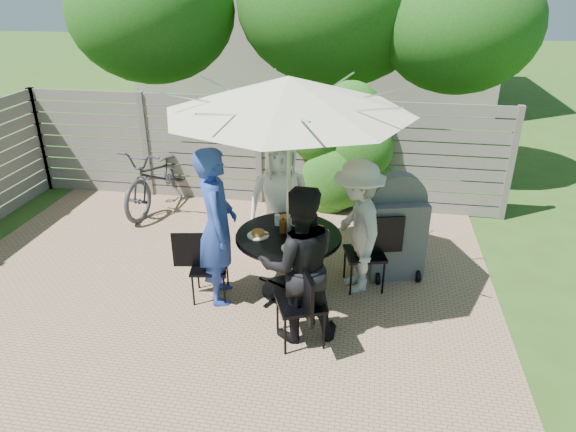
% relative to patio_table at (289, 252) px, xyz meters
% --- Properties ---
extents(backyard_envelope, '(60.00, 60.00, 5.00)m').
position_rel_patio_table_xyz_m(backyard_envelope, '(-0.86, 9.97, 2.04)').
color(backyard_envelope, '#314E18').
rests_on(backyard_envelope, ground).
extents(patio_table, '(1.55, 1.55, 0.81)m').
position_rel_patio_table_xyz_m(patio_table, '(0.00, 0.00, 0.00)').
color(patio_table, black).
rests_on(patio_table, ground).
extents(umbrella, '(3.41, 3.41, 2.65)m').
position_rel_patio_table_xyz_m(umbrella, '(0.00, -0.00, 1.89)').
color(umbrella, silver).
rests_on(umbrella, ground).
extents(chair_back, '(0.53, 0.65, 0.85)m').
position_rel_patio_table_xyz_m(chair_back, '(-0.28, 0.92, -0.31)').
color(chair_back, black).
rests_on(chair_back, ground).
extents(person_back, '(0.99, 0.79, 1.76)m').
position_rel_patio_table_xyz_m(person_back, '(-0.24, 0.79, 0.31)').
color(person_back, white).
rests_on(person_back, ground).
extents(chair_left, '(0.67, 0.49, 0.88)m').
position_rel_patio_table_xyz_m(chair_left, '(-0.92, -0.28, -0.30)').
color(chair_left, black).
rests_on(chair_left, ground).
extents(person_left, '(0.64, 0.80, 1.92)m').
position_rel_patio_table_xyz_m(person_left, '(-0.79, -0.24, 0.39)').
color(person_left, '#243D9C').
rests_on(person_left, ground).
extents(chair_front, '(0.62, 0.76, 0.99)m').
position_rel_patio_table_xyz_m(chair_front, '(0.29, -0.92, -0.27)').
color(chair_front, black).
rests_on(chair_front, ground).
extents(person_front, '(1.01, 0.88, 1.75)m').
position_rel_patio_table_xyz_m(person_front, '(0.24, -0.79, 0.31)').
color(person_front, black).
rests_on(person_front, ground).
extents(chair_right, '(0.74, 0.57, 0.97)m').
position_rel_patio_table_xyz_m(chair_right, '(0.92, 0.28, -0.28)').
color(chair_right, black).
rests_on(chair_right, ground).
extents(person_right, '(0.92, 1.23, 1.69)m').
position_rel_patio_table_xyz_m(person_right, '(0.79, 0.24, 0.28)').
color(person_right, '#BCBAB6').
rests_on(person_right, ground).
extents(plate_back, '(0.26, 0.26, 0.06)m').
position_rel_patio_table_xyz_m(plate_back, '(-0.11, 0.34, 0.27)').
color(plate_back, white).
rests_on(plate_back, patio_table).
extents(plate_left, '(0.26, 0.26, 0.06)m').
position_rel_patio_table_xyz_m(plate_left, '(-0.34, -0.11, 0.27)').
color(plate_left, white).
rests_on(plate_left, patio_table).
extents(plate_front, '(0.26, 0.26, 0.06)m').
position_rel_patio_table_xyz_m(plate_front, '(0.11, -0.34, 0.27)').
color(plate_front, white).
rests_on(plate_front, patio_table).
extents(plate_right, '(0.26, 0.26, 0.06)m').
position_rel_patio_table_xyz_m(plate_right, '(0.34, 0.11, 0.27)').
color(plate_right, white).
rests_on(plate_right, patio_table).
extents(glass_back, '(0.07, 0.07, 0.14)m').
position_rel_patio_table_xyz_m(glass_back, '(-0.18, 0.22, 0.32)').
color(glass_back, silver).
rests_on(glass_back, patio_table).
extents(glass_front, '(0.07, 0.07, 0.14)m').
position_rel_patio_table_xyz_m(glass_front, '(0.18, -0.22, 0.32)').
color(glass_front, silver).
rests_on(glass_front, patio_table).
extents(glass_right, '(0.07, 0.07, 0.14)m').
position_rel_patio_table_xyz_m(glass_right, '(0.22, 0.18, 0.32)').
color(glass_right, silver).
rests_on(glass_right, patio_table).
extents(syrup_jug, '(0.09, 0.09, 0.16)m').
position_rel_patio_table_xyz_m(syrup_jug, '(-0.07, 0.03, 0.33)').
color(syrup_jug, '#59280C').
rests_on(syrup_jug, patio_table).
extents(coffee_cup, '(0.08, 0.08, 0.12)m').
position_rel_patio_table_xyz_m(coffee_cup, '(0.03, 0.24, 0.31)').
color(coffee_cup, '#C6B293').
rests_on(coffee_cup, patio_table).
extents(bicycle, '(1.01, 2.18, 1.10)m').
position_rel_patio_table_xyz_m(bicycle, '(-2.57, 2.28, -0.02)').
color(bicycle, '#333338').
rests_on(bicycle, ground).
extents(bbq_grill, '(0.80, 0.69, 1.40)m').
position_rel_patio_table_xyz_m(bbq_grill, '(1.27, 0.69, 0.07)').
color(bbq_grill, '#505155').
rests_on(bbq_grill, ground).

